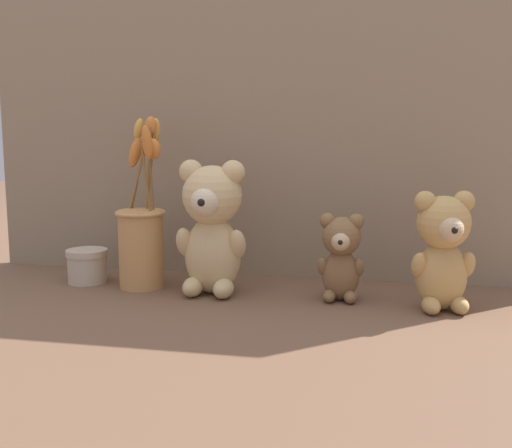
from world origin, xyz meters
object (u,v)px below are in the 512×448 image
at_px(teddy_bear_small, 341,255).
at_px(decorative_tin_tall, 87,266).
at_px(flower_vase, 142,235).
at_px(teddy_bear_large, 212,225).
at_px(teddy_bear_medium, 443,249).

height_order(teddy_bear_small, decorative_tin_tall, teddy_bear_small).
bearing_deg(decorative_tin_tall, flower_vase, -5.21).
bearing_deg(teddy_bear_large, teddy_bear_small, 0.42).
relative_size(flower_vase, decorative_tin_tall, 4.03).
bearing_deg(teddy_bear_large, teddy_bear_medium, -3.66).
distance_m(teddy_bear_large, flower_vase, 0.14).
height_order(teddy_bear_medium, flower_vase, flower_vase).
bearing_deg(teddy_bear_medium, teddy_bear_large, 176.34).
bearing_deg(decorative_tin_tall, teddy_bear_medium, -4.89).
xyz_separation_m(teddy_bear_large, flower_vase, (-0.14, 0.02, -0.03)).
xyz_separation_m(teddy_bear_small, flower_vase, (-0.37, 0.02, 0.02)).
distance_m(teddy_bear_small, flower_vase, 0.37).
xyz_separation_m(teddy_bear_large, teddy_bear_small, (0.23, 0.00, -0.05)).
distance_m(teddy_bear_large, teddy_bear_medium, 0.39).
relative_size(teddy_bear_medium, decorative_tin_tall, 2.50).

